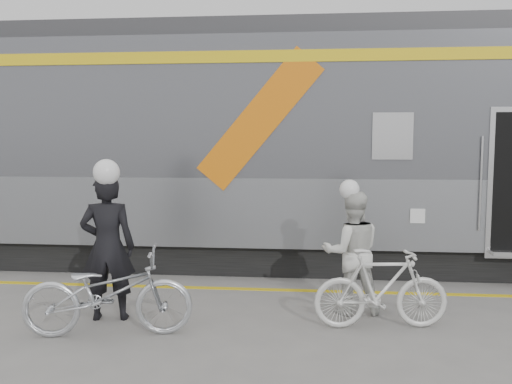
# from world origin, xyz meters

# --- Properties ---
(ground) EXTENTS (90.00, 90.00, 0.00)m
(ground) POSITION_xyz_m (0.00, 0.00, 0.00)
(ground) COLOR slate
(ground) RESTS_ON ground
(train) EXTENTS (24.00, 3.17, 4.10)m
(train) POSITION_xyz_m (1.79, 4.19, 2.05)
(train) COLOR black
(train) RESTS_ON ground
(safety_strip) EXTENTS (24.00, 0.12, 0.01)m
(safety_strip) POSITION_xyz_m (0.00, 2.15, 0.00)
(safety_strip) COLOR gold
(safety_strip) RESTS_ON ground
(man) EXTENTS (0.72, 0.54, 1.80)m
(man) POSITION_xyz_m (-1.70, 0.70, 0.90)
(man) COLOR black
(man) RESTS_ON ground
(bicycle_left) EXTENTS (1.97, 0.99, 0.99)m
(bicycle_left) POSITION_xyz_m (-1.50, 0.15, 0.50)
(bicycle_left) COLOR #B7BABF
(bicycle_left) RESTS_ON ground
(woman) EXTENTS (0.82, 0.68, 1.56)m
(woman) POSITION_xyz_m (1.29, 1.23, 0.78)
(woman) COLOR silver
(woman) RESTS_ON ground
(bicycle_right) EXTENTS (1.62, 0.63, 0.95)m
(bicycle_right) POSITION_xyz_m (1.59, 0.68, 0.47)
(bicycle_right) COLOR silver
(bicycle_right) RESTS_ON ground
(helmet_man) EXTENTS (0.31, 0.31, 0.31)m
(helmet_man) POSITION_xyz_m (-1.70, 0.70, 1.96)
(helmet_man) COLOR white
(helmet_man) RESTS_ON man
(helmet_woman) EXTENTS (0.25, 0.25, 0.25)m
(helmet_woman) POSITION_xyz_m (1.29, 1.23, 1.69)
(helmet_woman) COLOR white
(helmet_woman) RESTS_ON woman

